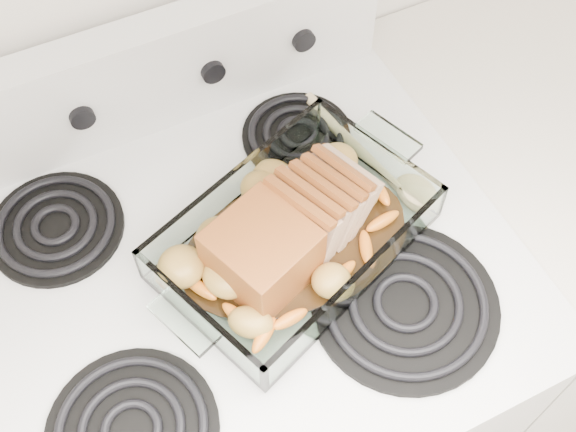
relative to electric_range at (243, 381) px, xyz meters
name	(u,v)px	position (x,y,z in m)	size (l,w,h in m)	color
electric_range	(243,381)	(0.00, 0.00, 0.00)	(0.78, 0.70, 1.12)	silver
counter_right	(527,252)	(0.66, 0.00, -0.02)	(0.58, 0.68, 0.93)	silver
baking_dish	(294,239)	(0.10, -0.02, 0.48)	(0.36, 0.23, 0.07)	silver
pork_roast	(279,232)	(0.07, -0.02, 0.52)	(0.24, 0.12, 0.10)	#954F22
roast_vegetables	(281,217)	(0.09, 0.02, 0.49)	(0.35, 0.19, 0.04)	orange
wooden_spoon	(389,170)	(0.28, 0.04, 0.46)	(0.10, 0.28, 0.02)	#C9B390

